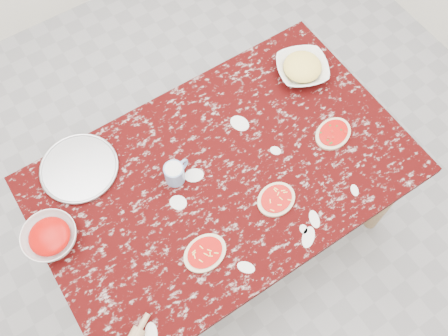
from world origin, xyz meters
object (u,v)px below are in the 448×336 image
(pizza_tray, at_px, (79,169))
(flour_mug, at_px, (175,173))
(sauce_bowl, at_px, (51,237))
(cheese_bowl, at_px, (302,69))
(worktable, at_px, (224,181))

(pizza_tray, bearing_deg, flour_mug, -39.09)
(sauce_bowl, xyz_separation_m, cheese_bowl, (1.34, 0.11, -0.00))
(cheese_bowl, height_order, flour_mug, flour_mug)
(pizza_tray, xyz_separation_m, sauce_bowl, (-0.23, -0.23, 0.03))
(sauce_bowl, relative_size, flour_mug, 1.77)
(sauce_bowl, bearing_deg, flour_mug, -3.55)
(worktable, distance_m, sauce_bowl, 0.76)
(cheese_bowl, bearing_deg, worktable, -158.02)
(worktable, bearing_deg, sauce_bowl, 170.21)
(cheese_bowl, bearing_deg, pizza_tray, 174.06)
(flour_mug, bearing_deg, sauce_bowl, 176.45)
(worktable, bearing_deg, pizza_tray, 144.96)
(pizza_tray, height_order, flour_mug, flour_mug)
(pizza_tray, relative_size, cheese_bowl, 1.37)
(sauce_bowl, height_order, flour_mug, flour_mug)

